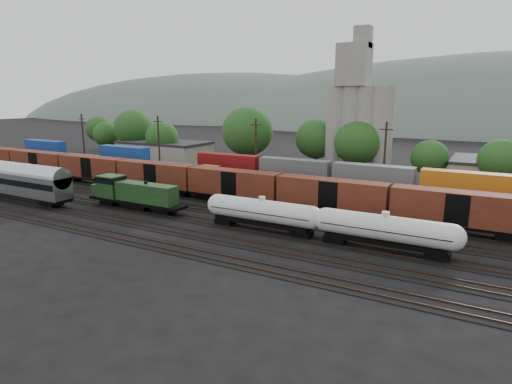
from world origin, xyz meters
The scene contains 14 objects.
ground centered at (0.00, 0.00, 0.00)m, with size 600.00×600.00×0.00m, color black.
tracks centered at (0.00, 0.00, 0.05)m, with size 180.00×33.20×0.20m.
green_locomotive centered at (-17.40, -5.00, 2.48)m, with size 16.39×2.89×4.34m.
tank_car_a centered at (3.88, -5.00, 2.41)m, with size 15.32×2.74×4.02m.
tank_car_b centered at (18.35, -5.00, 2.43)m, with size 15.45×2.77×4.05m.
passenger_coach centered at (-38.25, -10.00, 3.55)m, with size 25.68×3.17×5.83m.
orange_locomotive centered at (-10.36, 10.00, 2.41)m, with size 16.84×2.81×4.21m.
boxcar_string centered at (16.74, 5.00, 3.12)m, with size 184.40×2.90×4.20m.
container_wall centered at (12.40, 15.00, 2.79)m, with size 187.57×2.60×5.80m.
grain_silo centered at (3.28, 36.00, 11.26)m, with size 13.40×5.00×29.00m.
industrial_sheds centered at (6.63, 35.25, 2.56)m, with size 119.38×17.26×5.10m.
tree_band centered at (3.59, 34.95, 7.31)m, with size 164.60×21.50×13.91m.
utility_poles centered at (0.00, 22.00, 6.21)m, with size 122.20×0.36×12.00m.
distant_hills centered at (23.92, 260.00, -20.56)m, with size 860.00×286.00×130.00m.
Camera 1 is at (27.30, -48.55, 15.80)m, focal length 30.00 mm.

